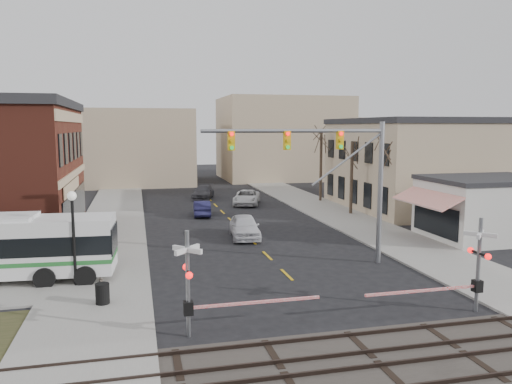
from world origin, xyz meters
TOP-DOWN VIEW (x-y plane):
  - ground at (0.00, 0.00)m, footprint 160.00×160.00m
  - sidewalk_west at (-9.50, 20.00)m, footprint 5.00×60.00m
  - sidewalk_east at (9.50, 20.00)m, footprint 5.00×60.00m
  - ballast_strip at (0.00, -8.00)m, footprint 160.00×5.00m
  - rail_tracks at (0.00, -8.00)m, footprint 160.00×3.91m
  - tan_building at (22.00, 20.00)m, footprint 20.30×15.30m
  - awning_shop at (15.97, 7.00)m, footprint 9.74×6.20m
  - tree_east_a at (10.50, 12.00)m, footprint 0.28×0.28m
  - tree_east_b at (10.80, 18.00)m, footprint 0.28×0.28m
  - tree_east_c at (11.00, 26.00)m, footprint 0.28×0.28m
  - traffic_signal_mast at (2.99, 3.09)m, footprint 10.21×0.30m
  - rr_crossing_west at (-5.38, -4.58)m, footprint 5.60×1.36m
  - rr_crossing_east at (5.79, -4.84)m, footprint 5.60×1.36m
  - street_lamp at (-10.52, 2.43)m, footprint 0.44×0.44m
  - trash_bin at (-9.10, -0.54)m, footprint 0.60×0.60m
  - car_a at (-0.28, 11.15)m, footprint 2.38×4.90m
  - car_b at (-2.05, 20.61)m, footprint 1.75×4.14m
  - car_c at (3.11, 25.81)m, footprint 3.85×5.65m
  - car_d at (-0.56, 31.01)m, footprint 3.22×5.22m
  - pedestrian_near at (-9.39, 2.84)m, footprint 0.47×0.66m
  - pedestrian_far at (-10.88, 7.40)m, footprint 0.97×0.92m

SIDE VIEW (x-z plane):
  - ground at x=0.00m, z-range 0.00..0.00m
  - ballast_strip at x=0.00m, z-range 0.00..0.06m
  - sidewalk_west at x=-9.50m, z-range 0.00..0.12m
  - sidewalk_east at x=9.50m, z-range 0.00..0.12m
  - rail_tracks at x=0.00m, z-range 0.05..0.19m
  - trash_bin at x=-9.10m, z-range 0.12..1.01m
  - car_b at x=-2.05m, z-range 0.00..1.33m
  - car_d at x=-0.56m, z-range 0.00..1.41m
  - car_c at x=3.11m, z-range 0.00..1.44m
  - car_a at x=-0.28m, z-range 0.00..1.61m
  - pedestrian_far at x=-10.88m, z-range 0.12..1.71m
  - pedestrian_near at x=-9.39m, z-range 0.12..1.83m
  - rr_crossing_west at x=-5.38m, z-range -0.03..3.97m
  - rr_crossing_east at x=5.79m, z-range -0.03..3.97m
  - awning_shop at x=15.97m, z-range 0.01..4.31m
  - tree_east_b at x=10.80m, z-range 0.12..6.42m
  - street_lamp at x=-10.52m, z-range 1.08..5.65m
  - tree_east_a at x=10.50m, z-range 0.12..6.87m
  - tree_east_c at x=11.00m, z-range 0.12..7.32m
  - tan_building at x=22.00m, z-range 0.01..8.51m
  - traffic_signal_mast at x=2.99m, z-range 1.75..9.75m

